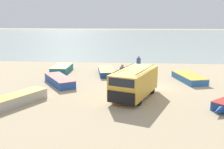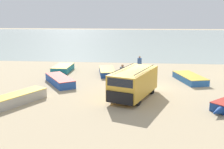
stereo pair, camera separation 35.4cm
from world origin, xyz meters
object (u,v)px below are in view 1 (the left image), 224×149
object	(u,v)px
fishing_rowboat_1	(106,71)
fisherman_0	(122,72)
fishing_rowboat_4	(62,68)
parked_van	(134,82)
fishing_rowboat_2	(13,101)
fishing_rowboat_5	(59,80)
fisherman_2	(139,62)
fishing_rowboat_0	(188,78)

from	to	relation	value
fishing_rowboat_1	fisherman_0	distance (m)	4.16
fishing_rowboat_4	parked_van	bearing A→B (deg)	-138.47
parked_van	fishing_rowboat_2	bearing A→B (deg)	-52.38
fishing_rowboat_2	fishing_rowboat_1	bearing A→B (deg)	-179.38
fishing_rowboat_5	fishing_rowboat_2	bearing A→B (deg)	132.03
fishing_rowboat_5	fisherman_2	distance (m)	8.94
fishing_rowboat_2	fishing_rowboat_5	bearing A→B (deg)	-166.12
fishing_rowboat_2	fishing_rowboat_5	world-z (taller)	fishing_rowboat_2
fishing_rowboat_5	fisherman_2	world-z (taller)	fisherman_2
fishing_rowboat_0	fishing_rowboat_4	bearing A→B (deg)	61.13
fishing_rowboat_5	fisherman_0	distance (m)	5.54
fishing_rowboat_1	fisherman_0	bearing A→B (deg)	-164.74
fishing_rowboat_0	fishing_rowboat_2	bearing A→B (deg)	106.47
fishing_rowboat_5	parked_van	bearing A→B (deg)	-151.32
fishing_rowboat_1	fishing_rowboat_4	bearing A→B (deg)	67.94
fishing_rowboat_4	fisherman_0	size ratio (longest dim) A/B	2.43
fishing_rowboat_2	fisherman_0	xyz separation A→B (m)	(6.92, 6.27, 0.67)
fishing_rowboat_2	fishing_rowboat_0	bearing A→B (deg)	149.23
fishing_rowboat_1	fishing_rowboat_2	world-z (taller)	fishing_rowboat_2
fishing_rowboat_0	fishing_rowboat_5	size ratio (longest dim) A/B	1.03
fishing_rowboat_2	fishing_rowboat_5	size ratio (longest dim) A/B	1.08
fishing_rowboat_0	fishing_rowboat_2	distance (m)	15.04
fishing_rowboat_1	fisherman_0	xyz separation A→B (m)	(1.78, -3.69, 0.72)
fishing_rowboat_1	fishing_rowboat_2	xyz separation A→B (m)	(-5.14, -9.96, 0.05)
fishing_rowboat_5	fisherman_0	bearing A→B (deg)	-118.81
parked_van	fishing_rowboat_0	distance (m)	7.35
fishing_rowboat_1	fishing_rowboat_2	size ratio (longest dim) A/B	0.88
fishing_rowboat_2	fishing_rowboat_4	bearing A→B (deg)	-153.96
fishing_rowboat_4	fisherman_2	distance (m)	8.09
parked_van	fishing_rowboat_2	xyz separation A→B (m)	(-7.94, -2.41, -0.78)
parked_van	fisherman_2	bearing A→B (deg)	-162.35
fishing_rowboat_2	fishing_rowboat_5	xyz separation A→B (m)	(1.45, 5.78, -0.01)
parked_van	fishing_rowboat_5	bearing A→B (deg)	-96.69
parked_van	fishing_rowboat_1	bearing A→B (deg)	-138.96
parked_van	fishing_rowboat_1	xyz separation A→B (m)	(-2.80, 7.55, -0.83)
fisherman_0	fishing_rowboat_0	bearing A→B (deg)	68.65
fishing_rowboat_0	parked_van	bearing A→B (deg)	122.87
fishing_rowboat_5	fishing_rowboat_4	bearing A→B (deg)	-22.04
fishing_rowboat_4	fisherman_2	world-z (taller)	fisherman_2
fishing_rowboat_0	fisherman_0	xyz separation A→B (m)	(-5.93, -1.55, 0.72)
fishing_rowboat_0	fisherman_0	distance (m)	6.18
parked_van	fisherman_0	bearing A→B (deg)	-144.49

